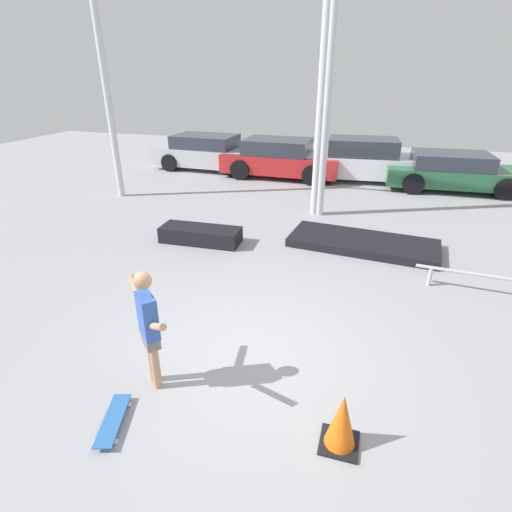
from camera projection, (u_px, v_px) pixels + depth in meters
ground_plane at (245, 356)px, 5.61m from camera, size 36.00×36.00×0.00m
skateboarder at (149, 324)px, 4.74m from camera, size 1.03×0.96×1.61m
skateboard at (113, 420)px, 4.51m from camera, size 0.43×0.80×0.08m
grind_box at (201, 235)px, 9.23m from camera, size 1.87×0.73×0.36m
manual_pad at (363, 243)px, 9.01m from camera, size 3.37×1.65×0.18m
grind_rail at (508, 281)px, 6.91m from camera, size 3.01×0.27×0.40m
canopy_support_left at (204, 54)px, 10.20m from camera, size 6.35×0.20×6.54m
canopy_support_right at (474, 51)px, 8.56m from camera, size 6.35×0.20×6.54m
parked_car_silver at (209, 153)px, 15.80m from camera, size 4.41×2.06×1.32m
parked_car_red at (280, 159)px, 14.66m from camera, size 4.28×2.01×1.36m
parked_car_white at (365, 161)px, 14.21m from camera, size 4.43×2.11×1.46m
parked_car_green at (453, 172)px, 13.10m from camera, size 4.40×2.12×1.20m
traffic_cone at (342, 421)px, 4.16m from camera, size 0.41×0.41×0.68m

